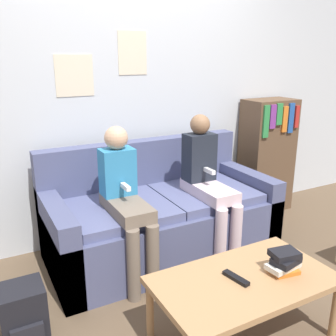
{
  "coord_description": "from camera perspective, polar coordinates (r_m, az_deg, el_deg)",
  "views": [
    {
      "loc": [
        -1.27,
        -1.96,
        1.59
      ],
      "look_at": [
        0.0,
        0.41,
        0.77
      ],
      "focal_mm": 40.0,
      "sensor_mm": 36.0,
      "label": 1
    }
  ],
  "objects": [
    {
      "name": "tv_remote",
      "position": [
        2.19,
        10.3,
        -16.17
      ],
      "size": [
        0.07,
        0.17,
        0.02
      ],
      "rotation": [
        0.0,
        0.0,
        0.18
      ],
      "color": "black",
      "rests_on": "coffee_table"
    },
    {
      "name": "backpack",
      "position": [
        2.44,
        -21.18,
        -20.04
      ],
      "size": [
        0.25,
        0.26,
        0.34
      ],
      "color": "black",
      "rests_on": "ground_plane"
    },
    {
      "name": "ground_plane",
      "position": [
        2.83,
        4.09,
        -17.29
      ],
      "size": [
        10.0,
        10.0,
        0.0
      ],
      "primitive_type": "plane",
      "color": "brown"
    },
    {
      "name": "couch",
      "position": [
        3.09,
        -1.21,
        -7.65
      ],
      "size": [
        1.81,
        0.86,
        0.89
      ],
      "color": "#4C5175",
      "rests_on": "ground_plane"
    },
    {
      "name": "book_stack",
      "position": [
        2.3,
        17.29,
        -13.48
      ],
      "size": [
        0.21,
        0.16,
        0.13
      ],
      "color": "orange",
      "rests_on": "coffee_table"
    },
    {
      "name": "person_left",
      "position": [
        2.65,
        -6.49,
        -4.44
      ],
      "size": [
        0.24,
        0.58,
        1.11
      ],
      "color": "#756656",
      "rests_on": "ground_plane"
    },
    {
      "name": "bookshelf",
      "position": [
        4.01,
        14.8,
        1.87
      ],
      "size": [
        0.52,
        0.34,
        1.16
      ],
      "color": "brown",
      "rests_on": "ground_plane"
    },
    {
      "name": "wall_back",
      "position": [
        3.3,
        -5.52,
        11.86
      ],
      "size": [
        8.0,
        0.06,
        2.6
      ],
      "color": "silver",
      "rests_on": "ground_plane"
    },
    {
      "name": "person_right",
      "position": [
        2.96,
        6.15,
        -1.92
      ],
      "size": [
        0.24,
        0.58,
        1.14
      ],
      "color": "silver",
      "rests_on": "ground_plane"
    },
    {
      "name": "coffee_table",
      "position": [
        2.24,
        11.54,
        -16.98
      ],
      "size": [
        1.02,
        0.58,
        0.39
      ],
      "color": "#AD7F51",
      "rests_on": "ground_plane"
    }
  ]
}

